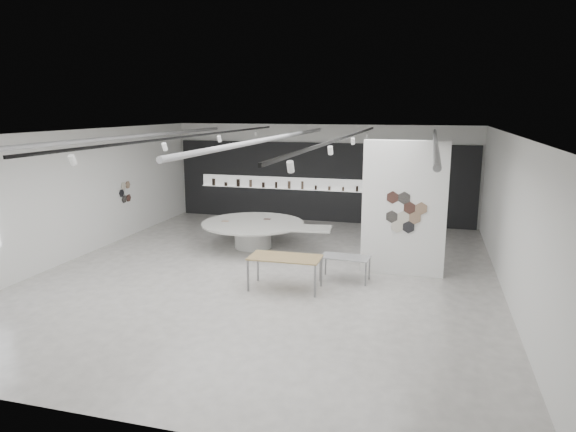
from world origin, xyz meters
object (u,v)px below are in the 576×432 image
(partition_column, at_px, (404,209))
(sample_table_wood, at_px, (285,259))
(sample_table_stone, at_px, (345,259))
(kitchen_counter, at_px, (408,217))
(display_island, at_px, (255,231))

(partition_column, height_order, sample_table_wood, partition_column)
(partition_column, xyz_separation_m, sample_table_stone, (-1.39, -1.00, -1.21))
(partition_column, distance_m, sample_table_wood, 3.54)
(partition_column, distance_m, sample_table_stone, 2.09)
(sample_table_stone, relative_size, kitchen_counter, 0.87)
(display_island, relative_size, kitchen_counter, 3.01)
(partition_column, bearing_deg, display_island, 163.15)
(sample_table_stone, xyz_separation_m, kitchen_counter, (1.31, 6.53, -0.17))
(kitchen_counter, bearing_deg, sample_table_wood, -109.03)
(display_island, distance_m, sample_table_wood, 3.99)
(sample_table_wood, xyz_separation_m, sample_table_stone, (1.33, 1.03, -0.18))
(display_island, bearing_deg, sample_table_stone, -42.07)
(sample_table_stone, height_order, kitchen_counter, kitchen_counter)
(sample_table_wood, bearing_deg, sample_table_stone, 37.84)
(kitchen_counter, bearing_deg, partition_column, -89.00)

